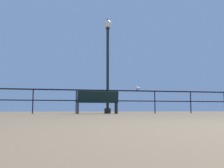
{
  "coord_description": "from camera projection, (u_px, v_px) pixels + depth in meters",
  "views": [
    {
      "loc": [
        -1.54,
        -1.34,
        0.13
      ],
      "look_at": [
        0.54,
        8.73,
        1.19
      ],
      "focal_mm": 41.17,
      "sensor_mm": 36.0,
      "label": 1
    }
  ],
  "objects": [
    {
      "name": "lamppost_center",
      "position": [
        108.0,
        57.0,
        11.17
      ],
      "size": [
        0.34,
        0.34,
        4.2
      ],
      "color": "#222625",
      "rests_on": "ground_plane"
    },
    {
      "name": "seagull_on_rail",
      "position": [
        138.0,
        88.0,
        11.09
      ],
      "size": [
        0.19,
        0.41,
        0.19
      ],
      "color": "silver",
      "rests_on": "pier_railing"
    },
    {
      "name": "bench_near_left",
      "position": [
        98.0,
        101.0,
        9.91
      ],
      "size": [
        1.58,
        0.62,
        0.87
      ],
      "color": "black",
      "rests_on": "ground_plane"
    },
    {
      "name": "pier_railing",
      "position": [
        97.0,
        96.0,
        10.67
      ],
      "size": [
        22.15,
        0.05,
        0.99
      ],
      "color": "black",
      "rests_on": "ground_plane"
    }
  ]
}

